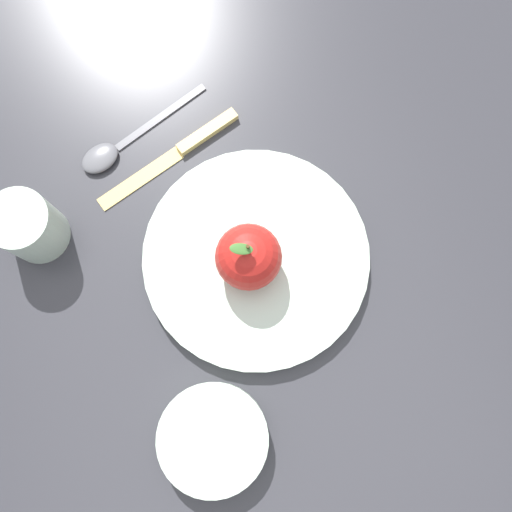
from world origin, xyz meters
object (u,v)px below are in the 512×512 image
at_px(apple, 248,257).
at_px(side_bowl, 213,439).
at_px(dinner_plate, 256,258).
at_px(cup, 28,226).
at_px(spoon, 115,148).
at_px(knife, 182,150).

bearing_deg(apple, side_bowl, 62.32).
relative_size(dinner_plate, side_bowl, 2.20).
xyz_separation_m(side_bowl, cup, (0.14, -0.28, 0.02)).
relative_size(dinner_plate, spoon, 1.48).
distance_m(side_bowl, cup, 0.31).
height_order(apple, knife, apple).
distance_m(dinner_plate, cup, 0.26).
bearing_deg(cup, dinner_plate, 156.86).
height_order(apple, side_bowl, apple).
bearing_deg(cup, side_bowl, 115.88).
bearing_deg(knife, dinner_plate, 107.19).
bearing_deg(side_bowl, spoon, -85.92).
xyz_separation_m(dinner_plate, spoon, (0.13, -0.18, -0.01)).
bearing_deg(spoon, dinner_plate, 124.87).
xyz_separation_m(side_bowl, spoon, (0.03, -0.36, -0.01)).
bearing_deg(knife, cup, 16.59).
relative_size(apple, cup, 1.19).
bearing_deg(spoon, apple, 121.74).
xyz_separation_m(apple, knife, (0.04, -0.16, -0.05)).
distance_m(cup, spoon, 0.14).
height_order(dinner_plate, cup, cup).
height_order(side_bowl, knife, side_bowl).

